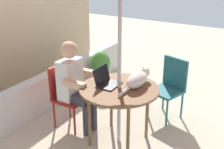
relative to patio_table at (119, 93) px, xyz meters
name	(u,v)px	position (x,y,z in m)	size (l,w,h in m)	color
ground_plane	(119,141)	(0.00, 0.00, -0.68)	(14.00, 14.00, 0.00)	#BCAD93
planter_wall_low	(36,97)	(0.00, 1.39, -0.41)	(4.54, 0.20, 0.55)	beige
patio_table	(119,93)	(0.00, 0.00, 0.00)	(0.96, 0.96, 0.75)	brown
chair_occupied	(66,91)	(0.00, 0.82, -0.17)	(0.40, 0.40, 0.87)	maroon
chair_empty	(170,84)	(0.94, -0.31, -0.17)	(0.51, 0.51, 0.87)	#1E606B
person_seated	(75,82)	(0.00, 0.67, 0.00)	(0.48, 0.48, 1.21)	white
laptop	(105,80)	(0.00, 0.19, 0.13)	(0.30, 0.25, 0.21)	black
cat	(138,79)	(0.17, -0.16, 0.15)	(0.65, 0.20, 0.17)	silver
potted_plant_near_fence	(101,68)	(1.29, 1.08, -0.32)	(0.32, 0.32, 0.67)	#9E5138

